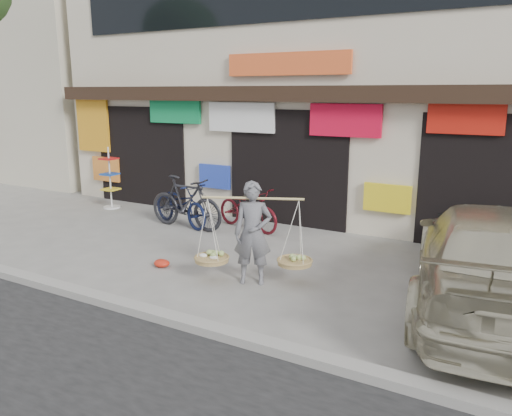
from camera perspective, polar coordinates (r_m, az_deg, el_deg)
The scene contains 11 objects.
ground at distance 9.13m, azimuth -6.31°, elevation -6.78°, with size 70.00×70.00×0.00m, color gray.
kerb at distance 7.70m, azimuth -15.18°, elevation -10.60°, with size 70.00×0.25×0.12m, color gray.
shophouse_block at distance 14.28m, azimuth 9.00°, elevation 14.42°, with size 14.00×6.32×7.00m.
neighbor_west at distance 23.21m, azimuth -24.16°, elevation 11.82°, with size 12.00×7.00×6.00m, color beige.
street_vendor at distance 8.14m, azimuth -0.37°, elevation -3.32°, with size 1.82×1.11×1.71m.
bike_0 at distance 11.89m, azimuth -8.63°, elevation 0.46°, with size 0.68×1.95×1.03m, color #0F173A.
bike_1 at distance 11.57m, azimuth -8.05°, elevation 0.62°, with size 0.58×2.04×1.22m, color #232327.
bike_2 at distance 11.41m, azimuth -0.94°, elevation -0.06°, with size 0.65×1.85×0.97m, color #4E0D14.
suv at distance 7.96m, azimuth 25.65°, elevation -5.19°, with size 2.91×5.59×1.55m.
display_rack at distance 14.05m, azimuth -16.30°, elevation 2.68°, with size 0.46×0.46×1.66m.
red_bag at distance 9.24m, azimuth -10.72°, elevation -6.22°, with size 0.31×0.25×0.14m, color red.
Camera 1 is at (5.07, -6.93, 3.11)m, focal length 35.00 mm.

